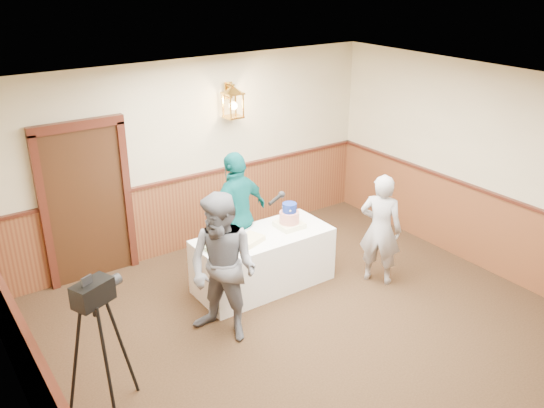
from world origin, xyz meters
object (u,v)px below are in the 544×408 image
Objects in this scene: tiered_cake at (289,218)px; sheet_cake_yellow at (250,240)px; tv_camera_rig at (102,358)px; interviewer at (223,269)px; baker at (380,229)px; assistant_p at (237,215)px; sheet_cake_green at (212,245)px; display_table at (263,260)px.

tiered_cake is 0.69m from sheet_cake_yellow.
sheet_cake_yellow is 0.23× the size of tv_camera_rig.
sheet_cake_yellow is 0.19× the size of interviewer.
interviewer reaches higher than tiered_cake.
tiered_cake is 0.19× the size of interviewer.
baker is at bearing 60.47° from interviewer.
tv_camera_rig is at bearing 17.39° from assistant_p.
sheet_cake_green is 0.14× the size of assistant_p.
baker reaches higher than display_table.
tv_camera_rig is (-2.43, -1.58, -0.23)m from assistant_p.
tiered_cake reaches higher than display_table.
assistant_p is at bearing 114.91° from interviewer.
baker is (1.34, -0.77, 0.39)m from display_table.
baker is 1.05× the size of tv_camera_rig.
baker is 3.90m from tv_camera_rig.
display_table is 5.29× the size of tiered_cake.
display_table is 7.05× the size of sheet_cake_green.
interviewer is (-1.40, -0.66, -0.01)m from tiered_cake.
display_table is at bearing 97.11° from interviewer.
sheet_cake_green is at bearing 16.51° from assistant_p.
assistant_p is at bearing 9.97° from tv_camera_rig.
assistant_p is at bearing 74.06° from sheet_cake_yellow.
tiered_cake is 0.22× the size of baker.
sheet_cake_green is 0.15× the size of interviewer.
tv_camera_rig is (-1.56, -0.46, -0.22)m from interviewer.
assistant_p is at bearing 32.07° from sheet_cake_green.
sheet_cake_yellow is at bearing 101.91° from interviewer.
assistant_p is 2.91m from tv_camera_rig.
tv_camera_rig is (-3.88, -0.36, -0.11)m from baker.
interviewer reaches higher than display_table.
sheet_cake_green is (-0.72, 0.07, 0.40)m from display_table.
sheet_cake_yellow is 0.22× the size of baker.
tiered_cake reaches higher than sheet_cake_yellow.
interviewer is 1.42m from assistant_p.
display_table is 1.03× the size of interviewer.
baker is at bearing -29.81° from display_table.
tv_camera_rig is (-2.54, -1.13, 0.28)m from display_table.
sheet_cake_yellow is at bearing -173.33° from tiered_cake.
sheet_cake_green is 0.18× the size of tv_camera_rig.
display_table is 2.79m from tv_camera_rig.
assistant_p is (-0.11, 0.45, 0.51)m from display_table.
sheet_cake_yellow is 1.74m from baker.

